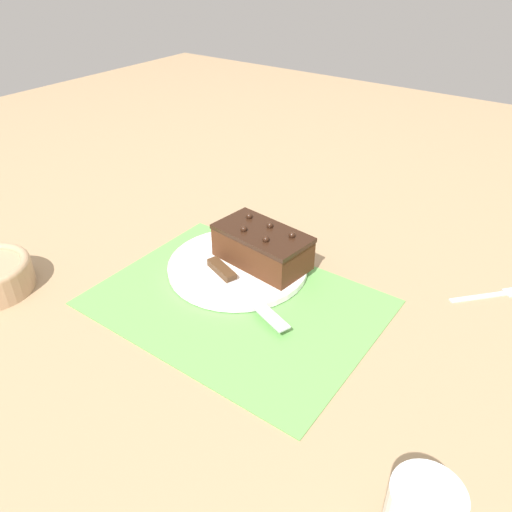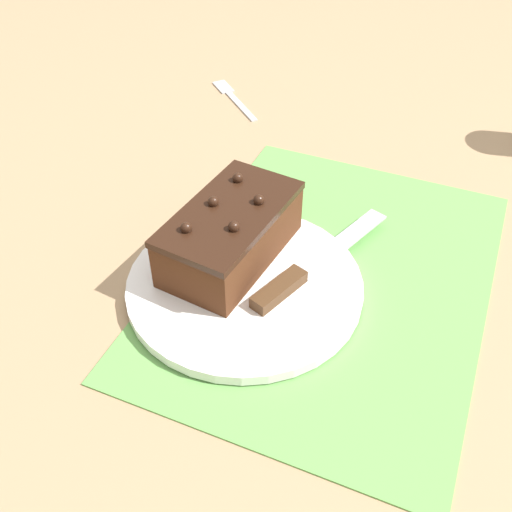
% 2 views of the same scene
% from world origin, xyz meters
% --- Properties ---
extents(ground_plane, '(3.00, 3.00, 0.00)m').
position_xyz_m(ground_plane, '(0.00, 0.00, 0.00)').
color(ground_plane, '#9E7F5B').
extents(placemat_woven, '(0.46, 0.34, 0.00)m').
position_xyz_m(placemat_woven, '(0.00, 0.00, 0.00)').
color(placemat_woven, '#609E4C').
rests_on(placemat_woven, ground_plane).
extents(cake_plate, '(0.26, 0.26, 0.01)m').
position_xyz_m(cake_plate, '(-0.06, 0.08, 0.01)').
color(cake_plate, white).
rests_on(cake_plate, placemat_woven).
extents(chocolate_cake, '(0.18, 0.11, 0.07)m').
position_xyz_m(chocolate_cake, '(-0.02, 0.11, 0.05)').
color(chocolate_cake, '#472614').
rests_on(chocolate_cake, cake_plate).
extents(serving_knife, '(0.22, 0.10, 0.01)m').
position_xyz_m(serving_knife, '(-0.03, 0.02, 0.02)').
color(serving_knife, '#472D19').
rests_on(serving_knife, cake_plate).
extents(dessert_fork, '(0.11, 0.12, 0.01)m').
position_xyz_m(dessert_fork, '(0.35, 0.28, 0.00)').
color(dessert_fork, '#B7BABF').
rests_on(dessert_fork, ground_plane).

